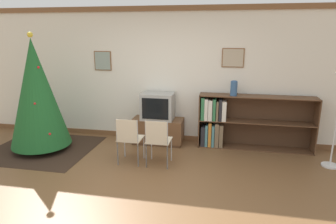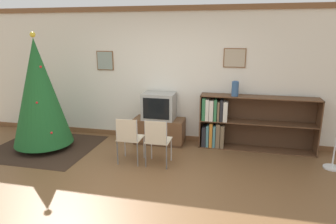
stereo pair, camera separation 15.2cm
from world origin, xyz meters
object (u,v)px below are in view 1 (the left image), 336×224
(television, at_px, (158,106))
(folding_chair_left, at_px, (129,138))
(tv_console, at_px, (158,131))
(bookshelf, at_px, (234,122))
(christmas_tree, at_px, (37,93))
(folding_chair_right, at_px, (158,140))
(vase, at_px, (234,88))

(television, relative_size, folding_chair_left, 0.78)
(tv_console, height_order, bookshelf, bookshelf)
(christmas_tree, relative_size, folding_chair_left, 2.69)
(christmas_tree, height_order, folding_chair_right, christmas_tree)
(bookshelf, bearing_deg, television, -177.33)
(tv_console, bearing_deg, television, -90.00)
(television, height_order, folding_chair_left, television)
(bookshelf, height_order, vase, vase)
(folding_chair_left, xyz_separation_m, folding_chair_right, (0.50, 0.00, 0.00))
(christmas_tree, relative_size, folding_chair_right, 2.69)
(folding_chair_right, distance_m, bookshelf, 1.71)
(television, distance_m, folding_chair_right, 1.16)
(television, xyz_separation_m, bookshelf, (1.51, 0.07, -0.26))
(tv_console, height_order, television, television)
(folding_chair_left, bearing_deg, christmas_tree, 170.55)
(bookshelf, bearing_deg, vase, -127.66)
(christmas_tree, relative_size, bookshelf, 1.02)
(television, height_order, folding_chair_right, television)
(tv_console, relative_size, television, 1.61)
(vase, bearing_deg, folding_chair_right, -137.75)
(tv_console, xyz_separation_m, folding_chair_right, (0.25, -1.09, 0.22))
(television, bearing_deg, bookshelf, 2.67)
(christmas_tree, xyz_separation_m, bookshelf, (3.63, 0.84, -0.59))
(christmas_tree, height_order, tv_console, christmas_tree)
(folding_chair_right, distance_m, vase, 1.79)
(christmas_tree, bearing_deg, vase, 12.44)
(bookshelf, relative_size, vase, 7.67)
(folding_chair_left, relative_size, folding_chair_right, 1.00)
(television, xyz_separation_m, folding_chair_left, (-0.25, -1.09, -0.30))
(christmas_tree, xyz_separation_m, television, (2.13, 0.77, -0.33))
(christmas_tree, bearing_deg, folding_chair_left, -9.45)
(tv_console, height_order, folding_chair_right, folding_chair_right)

